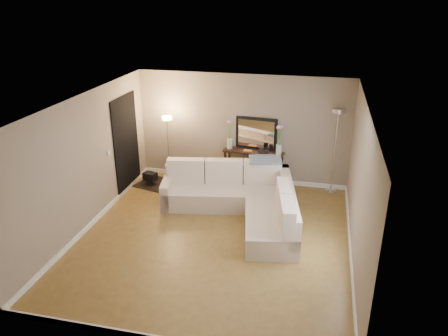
% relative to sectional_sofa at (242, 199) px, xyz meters
% --- Properties ---
extents(floor, '(5.00, 5.50, 0.01)m').
position_rel_sectional_sofa_xyz_m(floor, '(-0.33, -1.04, -0.36)').
color(floor, olive).
rests_on(floor, ground).
extents(ceiling, '(5.00, 5.50, 0.01)m').
position_rel_sectional_sofa_xyz_m(ceiling, '(-0.33, -1.04, 2.25)').
color(ceiling, white).
rests_on(ceiling, ground).
extents(wall_back, '(5.00, 0.02, 2.60)m').
position_rel_sectional_sofa_xyz_m(wall_back, '(-0.33, 1.72, 0.95)').
color(wall_back, gray).
rests_on(wall_back, ground).
extents(wall_front, '(5.00, 0.02, 2.60)m').
position_rel_sectional_sofa_xyz_m(wall_front, '(-0.33, -3.80, 0.95)').
color(wall_front, gray).
rests_on(wall_front, ground).
extents(wall_left, '(0.02, 5.50, 2.60)m').
position_rel_sectional_sofa_xyz_m(wall_left, '(-2.84, -1.04, 0.95)').
color(wall_left, gray).
rests_on(wall_left, ground).
extents(wall_right, '(0.02, 5.50, 2.60)m').
position_rel_sectional_sofa_xyz_m(wall_right, '(2.18, -1.04, 0.95)').
color(wall_right, gray).
rests_on(wall_right, ground).
extents(baseboard_back, '(5.00, 0.03, 0.10)m').
position_rel_sectional_sofa_xyz_m(baseboard_back, '(-0.33, 1.70, -0.30)').
color(baseboard_back, white).
rests_on(baseboard_back, ground).
extents(baseboard_left, '(0.03, 5.50, 0.10)m').
position_rel_sectional_sofa_xyz_m(baseboard_left, '(-2.82, -1.04, -0.30)').
color(baseboard_left, white).
rests_on(baseboard_left, ground).
extents(baseboard_right, '(0.03, 5.50, 0.10)m').
position_rel_sectional_sofa_xyz_m(baseboard_right, '(2.15, -1.04, -0.30)').
color(baseboard_right, white).
rests_on(baseboard_right, ground).
extents(doorway, '(0.02, 1.20, 2.20)m').
position_rel_sectional_sofa_xyz_m(doorway, '(-2.81, 0.66, 0.75)').
color(doorway, black).
rests_on(doorway, ground).
extents(switch_plate, '(0.02, 0.08, 0.12)m').
position_rel_sectional_sofa_xyz_m(switch_plate, '(-2.81, -0.19, 0.85)').
color(switch_plate, white).
rests_on(switch_plate, ground).
extents(sectional_sofa, '(3.14, 2.72, 0.96)m').
position_rel_sectional_sofa_xyz_m(sectional_sofa, '(0.00, 0.00, 0.00)').
color(sectional_sofa, beige).
rests_on(sectional_sofa, floor).
extents(throw_blanket, '(0.76, 0.54, 0.09)m').
position_rel_sectional_sofa_xyz_m(throw_blanket, '(0.35, 0.74, 0.61)').
color(throw_blanket, slate).
rests_on(throw_blanket, sectional_sofa).
extents(console_table, '(1.44, 0.56, 0.86)m').
position_rel_sectional_sofa_xyz_m(console_table, '(-0.11, 1.49, 0.13)').
color(console_table, black).
rests_on(console_table, floor).
extents(leaning_mirror, '(0.99, 0.17, 0.78)m').
position_rel_sectional_sofa_xyz_m(leaning_mirror, '(0.00, 1.66, 0.88)').
color(leaning_mirror, black).
rests_on(leaning_mirror, console_table).
extents(table_decor, '(0.59, 0.17, 0.14)m').
position_rel_sectional_sofa_xyz_m(table_decor, '(-0.03, 1.44, 0.52)').
color(table_decor, orange).
rests_on(table_decor, console_table).
extents(flower_vase_left, '(0.17, 0.14, 0.74)m').
position_rel_sectional_sofa_xyz_m(flower_vase_left, '(-0.61, 1.56, 0.80)').
color(flower_vase_left, silver).
rests_on(flower_vase_left, console_table).
extents(flower_vase_right, '(0.17, 0.14, 0.74)m').
position_rel_sectional_sofa_xyz_m(flower_vase_right, '(0.57, 1.41, 0.80)').
color(flower_vase_right, silver).
rests_on(flower_vase_right, console_table).
extents(floor_lamp_lit, '(0.28, 0.28, 1.62)m').
position_rel_sectional_sofa_xyz_m(floor_lamp_lit, '(-2.04, 1.27, 0.79)').
color(floor_lamp_lit, silver).
rests_on(floor_lamp_lit, floor).
extents(floor_lamp_unlit, '(0.33, 0.33, 1.97)m').
position_rel_sectional_sofa_xyz_m(floor_lamp_unlit, '(1.80, 1.51, 1.04)').
color(floor_lamp_unlit, silver).
rests_on(floor_lamp_unlit, floor).
extents(charcoal_rug, '(1.22, 1.04, 0.01)m').
position_rel_sectional_sofa_xyz_m(charcoal_rug, '(-2.20, 0.99, -0.35)').
color(charcoal_rug, black).
rests_on(charcoal_rug, floor).
extents(black_bag, '(0.34, 0.28, 0.19)m').
position_rel_sectional_sofa_xyz_m(black_bag, '(-2.41, 0.94, -0.14)').
color(black_bag, black).
rests_on(black_bag, charcoal_rug).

